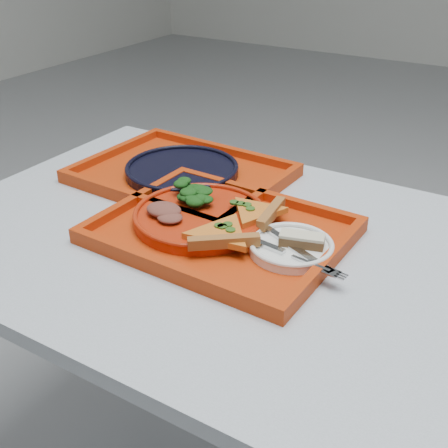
{
  "coord_description": "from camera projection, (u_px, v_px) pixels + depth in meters",
  "views": [
    {
      "loc": [
        0.26,
        -0.8,
        1.29
      ],
      "look_at": [
        -0.22,
        -0.01,
        0.78
      ],
      "focal_mm": 45.0,
      "sensor_mm": 36.0,
      "label": 1
    }
  ],
  "objects": [
    {
      "name": "pizza_slice_b",
      "position": [
        255.0,
        210.0,
        1.08
      ],
      "size": [
        0.14,
        0.13,
        0.02
      ],
      "primitive_type": null,
      "rotation": [
        0.0,
        0.0,
        3.26
      ],
      "color": "orange",
      "rests_on": "dinner_plate"
    },
    {
      "name": "dessert_bar",
      "position": [
        302.0,
        240.0,
        0.99
      ],
      "size": [
        0.08,
        0.05,
        0.02
      ],
      "rotation": [
        0.0,
        0.0,
        0.28
      ],
      "color": "#452817",
      "rests_on": "side_plate"
    },
    {
      "name": "side_plate",
      "position": [
        291.0,
        249.0,
        1.0
      ],
      "size": [
        0.15,
        0.15,
        0.01
      ],
      "primitive_type": "cylinder",
      "color": "white",
      "rests_on": "tray_main"
    },
    {
      "name": "dinner_plate",
      "position": [
        200.0,
        218.0,
        1.1
      ],
      "size": [
        0.26,
        0.26,
        0.02
      ],
      "primitive_type": "cylinder",
      "color": "#AB240B",
      "rests_on": "tray_main"
    },
    {
      "name": "pizza_slice_a",
      "position": [
        221.0,
        231.0,
        1.01
      ],
      "size": [
        0.19,
        0.19,
        0.02
      ],
      "primitive_type": null,
      "rotation": [
        0.0,
        0.0,
        2.24
      ],
      "color": "orange",
      "rests_on": "dinner_plate"
    },
    {
      "name": "fork",
      "position": [
        291.0,
        255.0,
        0.96
      ],
      "size": [
        0.19,
        0.05,
        0.01
      ],
      "primitive_type": "cube",
      "rotation": [
        0.0,
        0.0,
        -0.14
      ],
      "color": "silver",
      "rests_on": "side_plate"
    },
    {
      "name": "meat_portion",
      "position": [
        164.0,
        210.0,
        1.08
      ],
      "size": [
        0.07,
        0.06,
        0.02
      ],
      "primitive_type": "ellipsoid",
      "color": "brown",
      "rests_on": "dinner_plate"
    },
    {
      "name": "table",
      "position": [
        331.0,
        304.0,
        1.01
      ],
      "size": [
        1.6,
        0.8,
        0.75
      ],
      "color": "#9BA4AE",
      "rests_on": "ground"
    },
    {
      "name": "salad_heap",
      "position": [
        196.0,
        189.0,
        1.14
      ],
      "size": [
        0.09,
        0.08,
        0.04
      ],
      "primitive_type": "ellipsoid",
      "color": "black",
      "rests_on": "dinner_plate"
    },
    {
      "name": "navy_plate",
      "position": [
        182.0,
        171.0,
        1.3
      ],
      "size": [
        0.26,
        0.26,
        0.02
      ],
      "primitive_type": "cylinder",
      "color": "black",
      "rests_on": "tray_far"
    },
    {
      "name": "tray_main",
      "position": [
        222.0,
        234.0,
        1.07
      ],
      "size": [
        0.46,
        0.36,
        0.01
      ],
      "primitive_type": "cube",
      "rotation": [
        0.0,
        0.0,
        -0.03
      ],
      "color": "#AC2D09",
      "rests_on": "table"
    },
    {
      "name": "tray_far",
      "position": [
        182.0,
        177.0,
        1.3
      ],
      "size": [
        0.47,
        0.37,
        0.01
      ],
      "primitive_type": "cube",
      "rotation": [
        0.0,
        0.0,
        -0.05
      ],
      "color": "#AC2D09",
      "rests_on": "table"
    },
    {
      "name": "knife",
      "position": [
        295.0,
        247.0,
        0.98
      ],
      "size": [
        0.17,
        0.09,
        0.01
      ],
      "primitive_type": "cube",
      "rotation": [
        0.0,
        0.0,
        -0.44
      ],
      "color": "silver",
      "rests_on": "side_plate"
    }
  ]
}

